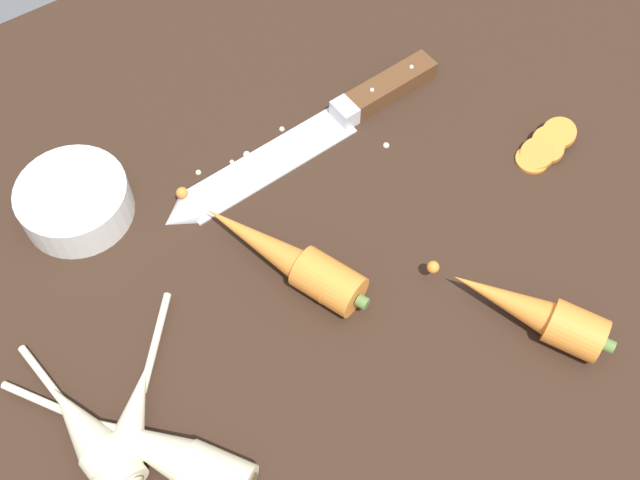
{
  "coord_description": "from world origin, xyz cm",
  "views": [
    {
      "loc": [
        -21.65,
        -34.01,
        65.21
      ],
      "look_at": [
        0.0,
        -2.0,
        1.5
      ],
      "focal_mm": 43.43,
      "sensor_mm": 36.0,
      "label": 1
    }
  ],
  "objects_px": {
    "whole_carrot_second": "(532,312)",
    "parsnip_mid_right": "(126,444)",
    "chefs_knife": "(302,141)",
    "whole_carrot": "(284,254)",
    "parsnip_mid_left": "(90,436)",
    "carrot_slice_stack": "(545,147)",
    "prep_bowl": "(75,200)",
    "parsnip_front": "(164,452)"
  },
  "relations": [
    {
      "from": "whole_carrot_second",
      "to": "parsnip_mid_right",
      "type": "bearing_deg",
      "value": 164.84
    },
    {
      "from": "parsnip_mid_right",
      "to": "carrot_slice_stack",
      "type": "relative_size",
      "value": 2.35
    },
    {
      "from": "parsnip_mid_left",
      "to": "chefs_knife",
      "type": "bearing_deg",
      "value": 27.91
    },
    {
      "from": "chefs_knife",
      "to": "whole_carrot",
      "type": "distance_m",
      "value": 0.15
    },
    {
      "from": "chefs_knife",
      "to": "whole_carrot",
      "type": "relative_size",
      "value": 1.65
    },
    {
      "from": "prep_bowl",
      "to": "parsnip_mid_left",
      "type": "bearing_deg",
      "value": -111.84
    },
    {
      "from": "whole_carrot_second",
      "to": "carrot_slice_stack",
      "type": "height_order",
      "value": "whole_carrot_second"
    },
    {
      "from": "parsnip_front",
      "to": "parsnip_mid_left",
      "type": "height_order",
      "value": "same"
    },
    {
      "from": "parsnip_mid_left",
      "to": "prep_bowl",
      "type": "xyz_separation_m",
      "value": [
        0.09,
        0.22,
        0.0
      ]
    },
    {
      "from": "whole_carrot",
      "to": "parsnip_mid_left",
      "type": "relative_size",
      "value": 1.22
    },
    {
      "from": "parsnip_mid_right",
      "to": "carrot_slice_stack",
      "type": "xyz_separation_m",
      "value": [
        0.51,
        0.04,
        -0.01
      ]
    },
    {
      "from": "parsnip_mid_right",
      "to": "prep_bowl",
      "type": "bearing_deg",
      "value": 74.64
    },
    {
      "from": "chefs_knife",
      "to": "whole_carrot",
      "type": "xyz_separation_m",
      "value": [
        -0.1,
        -0.11,
        0.01
      ]
    },
    {
      "from": "carrot_slice_stack",
      "to": "whole_carrot_second",
      "type": "bearing_deg",
      "value": -136.81
    },
    {
      "from": "carrot_slice_stack",
      "to": "prep_bowl",
      "type": "height_order",
      "value": "prep_bowl"
    },
    {
      "from": "whole_carrot",
      "to": "parsnip_mid_left",
      "type": "bearing_deg",
      "value": -166.12
    },
    {
      "from": "chefs_knife",
      "to": "whole_carrot",
      "type": "bearing_deg",
      "value": -129.68
    },
    {
      "from": "parsnip_mid_right",
      "to": "carrot_slice_stack",
      "type": "distance_m",
      "value": 0.51
    },
    {
      "from": "chefs_knife",
      "to": "prep_bowl",
      "type": "bearing_deg",
      "value": 167.2
    },
    {
      "from": "prep_bowl",
      "to": "whole_carrot",
      "type": "bearing_deg",
      "value": -50.56
    },
    {
      "from": "whole_carrot_second",
      "to": "parsnip_mid_left",
      "type": "distance_m",
      "value": 0.4
    },
    {
      "from": "chefs_knife",
      "to": "prep_bowl",
      "type": "xyz_separation_m",
      "value": [
        -0.23,
        0.05,
        0.01
      ]
    },
    {
      "from": "whole_carrot_second",
      "to": "whole_carrot",
      "type": "bearing_deg",
      "value": 131.12
    },
    {
      "from": "chefs_knife",
      "to": "whole_carrot_second",
      "type": "xyz_separation_m",
      "value": [
        0.06,
        -0.29,
        0.01
      ]
    },
    {
      "from": "chefs_knife",
      "to": "prep_bowl",
      "type": "height_order",
      "value": "prep_bowl"
    },
    {
      "from": "chefs_knife",
      "to": "parsnip_mid_right",
      "type": "distance_m",
      "value": 0.36
    },
    {
      "from": "whole_carrot",
      "to": "prep_bowl",
      "type": "height_order",
      "value": "whole_carrot"
    },
    {
      "from": "whole_carrot",
      "to": "parsnip_mid_right",
      "type": "xyz_separation_m",
      "value": [
        -0.21,
        -0.08,
        -0.0
      ]
    },
    {
      "from": "prep_bowl",
      "to": "parsnip_mid_right",
      "type": "bearing_deg",
      "value": -105.36
    },
    {
      "from": "chefs_knife",
      "to": "carrot_slice_stack",
      "type": "height_order",
      "value": "chefs_knife"
    },
    {
      "from": "chefs_knife",
      "to": "parsnip_mid_left",
      "type": "bearing_deg",
      "value": -152.09
    },
    {
      "from": "parsnip_mid_left",
      "to": "prep_bowl",
      "type": "relative_size",
      "value": 1.58
    },
    {
      "from": "parsnip_mid_left",
      "to": "whole_carrot_second",
      "type": "bearing_deg",
      "value": -17.5
    },
    {
      "from": "whole_carrot_second",
      "to": "parsnip_mid_left",
      "type": "height_order",
      "value": "whole_carrot_second"
    },
    {
      "from": "parsnip_mid_right",
      "to": "prep_bowl",
      "type": "distance_m",
      "value": 0.26
    },
    {
      "from": "parsnip_mid_right",
      "to": "parsnip_front",
      "type": "bearing_deg",
      "value": -45.71
    },
    {
      "from": "parsnip_front",
      "to": "parsnip_mid_left",
      "type": "relative_size",
      "value": 1.22
    },
    {
      "from": "chefs_knife",
      "to": "parsnip_front",
      "type": "bearing_deg",
      "value": -142.03
    },
    {
      "from": "whole_carrot",
      "to": "whole_carrot_second",
      "type": "distance_m",
      "value": 0.23
    },
    {
      "from": "parsnip_front",
      "to": "carrot_slice_stack",
      "type": "distance_m",
      "value": 0.49
    },
    {
      "from": "carrot_slice_stack",
      "to": "prep_bowl",
      "type": "xyz_separation_m",
      "value": [
        -0.44,
        0.21,
        0.01
      ]
    },
    {
      "from": "parsnip_mid_left",
      "to": "carrot_slice_stack",
      "type": "distance_m",
      "value": 0.53
    }
  ]
}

